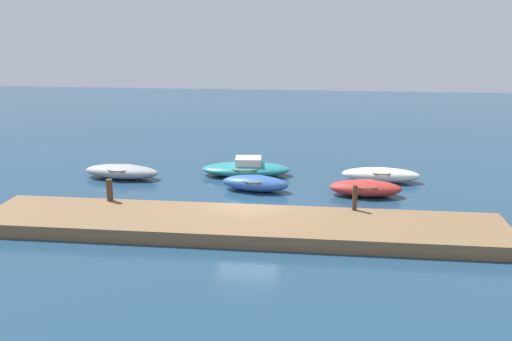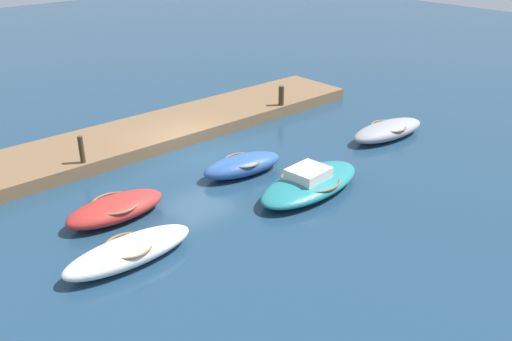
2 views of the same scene
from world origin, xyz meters
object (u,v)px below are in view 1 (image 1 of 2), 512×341
at_px(motorboat_teal, 246,168).
at_px(mooring_post_mid_west, 355,198).
at_px(rowboat_red, 365,188).
at_px(mooring_post_west, 110,190).
at_px(rowboat_white, 381,175).
at_px(dinghy_blue, 255,183).
at_px(rowboat_grey, 122,171).

xyz_separation_m(motorboat_teal, mooring_post_mid_west, (5.03, -6.24, 0.63)).
bearing_deg(mooring_post_mid_west, motorboat_teal, 128.88).
xyz_separation_m(rowboat_red, mooring_post_west, (-10.36, -3.52, 0.59)).
distance_m(rowboat_white, dinghy_blue, 6.21).
bearing_deg(rowboat_grey, mooring_post_mid_west, -19.54).
distance_m(motorboat_teal, mooring_post_west, 7.81).
xyz_separation_m(rowboat_white, rowboat_grey, (-12.59, -0.89, -0.00)).
bearing_deg(dinghy_blue, rowboat_white, 29.09).
distance_m(rowboat_red, rowboat_white, 2.51).
height_order(motorboat_teal, rowboat_grey, motorboat_teal).
distance_m(rowboat_grey, dinghy_blue, 6.90).
distance_m(mooring_post_west, mooring_post_mid_west, 9.69).
height_order(rowboat_grey, mooring_post_mid_west, mooring_post_mid_west).
bearing_deg(rowboat_white, rowboat_red, -109.14).
distance_m(rowboat_red, dinghy_blue, 4.93).
xyz_separation_m(rowboat_red, mooring_post_mid_west, (-0.67, -3.52, 0.64)).
bearing_deg(rowboat_red, mooring_post_west, -160.21).
xyz_separation_m(rowboat_red, rowboat_white, (0.88, 2.35, -0.00)).
relative_size(motorboat_teal, mooring_post_mid_west, 4.63).
relative_size(mooring_post_west, mooring_post_mid_west, 0.90).
xyz_separation_m(dinghy_blue, mooring_post_west, (-5.44, -3.67, 0.58)).
xyz_separation_m(mooring_post_west, mooring_post_mid_west, (9.69, 0.00, 0.05)).
bearing_deg(rowboat_white, motorboat_teal, 178.25).
xyz_separation_m(motorboat_teal, rowboat_red, (5.70, -2.72, -0.01)).
xyz_separation_m(motorboat_teal, dinghy_blue, (0.77, -2.57, 0.00)).
distance_m(rowboat_red, rowboat_grey, 11.80).
distance_m(rowboat_white, mooring_post_mid_west, 6.10).
xyz_separation_m(rowboat_grey, mooring_post_mid_west, (11.04, -4.98, 0.64)).
distance_m(motorboat_teal, rowboat_grey, 6.14).
relative_size(rowboat_red, rowboat_white, 0.85).
distance_m(rowboat_red, mooring_post_mid_west, 3.64).
height_order(rowboat_white, rowboat_grey, rowboat_white).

